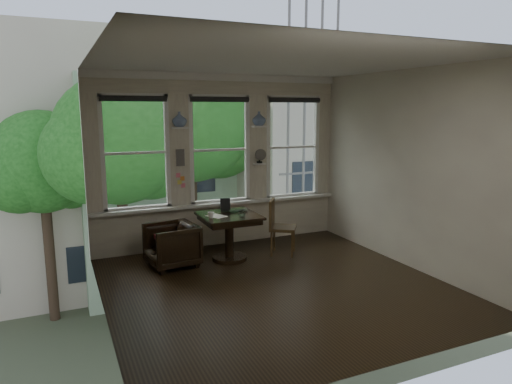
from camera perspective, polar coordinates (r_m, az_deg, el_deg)
name	(u,v)px	position (r m, az deg, el deg)	size (l,w,h in m)	color
ground	(275,285)	(6.44, 2.41, -11.60)	(4.50, 4.50, 0.00)	black
ceiling	(277,61)	(6.01, 2.64, 16.01)	(4.50, 4.50, 0.00)	silver
wall_back	(219,161)	(8.10, -4.60, 3.88)	(4.50, 4.50, 0.00)	beige
wall_front	(390,213)	(4.19, 16.39, -2.53)	(4.50, 4.50, 0.00)	beige
wall_left	(97,190)	(5.44, -19.21, 0.19)	(4.50, 4.50, 0.00)	beige
wall_right	(408,169)	(7.32, 18.51, 2.69)	(4.50, 4.50, 0.00)	beige
window_left	(135,153)	(7.73, -14.85, 4.75)	(1.10, 0.12, 1.90)	white
window_center	(219,150)	(8.08, -4.62, 5.28)	(1.10, 0.12, 1.90)	white
window_right	(292,147)	(8.67, 4.49, 5.62)	(1.10, 0.12, 1.90)	white
shelf_left	(180,128)	(7.75, -9.52, 7.93)	(0.26, 0.16, 0.03)	white
shelf_right	(259,126)	(8.24, 0.38, 8.20)	(0.26, 0.16, 0.03)	white
intercom	(180,158)	(7.82, -9.47, 4.27)	(0.14, 0.06, 0.28)	#59544F
sticky_notes	(181,178)	(7.86, -9.41, 1.74)	(0.16, 0.01, 0.24)	pink
desk_fan	(259,158)	(8.26, 0.44, 4.24)	(0.20, 0.20, 0.24)	#59544F
vase_left	(179,119)	(7.75, -9.55, 8.96)	(0.24, 0.24, 0.25)	silver
vase_right	(259,119)	(8.23, 0.38, 9.16)	(0.24, 0.24, 0.25)	silver
table	(229,237)	(7.38, -3.36, -5.66)	(0.90, 0.90, 0.75)	black
armchair_left	(172,245)	(7.19, -10.49, -6.55)	(0.72, 0.74, 0.67)	black
cushion_red	(172,238)	(7.16, -10.52, -5.69)	(0.45, 0.45, 0.06)	maroon
side_chair_right	(283,227)	(7.64, 3.40, -4.44)	(0.42, 0.42, 0.92)	#463219
laptop	(239,212)	(7.42, -2.12, -2.48)	(0.31, 0.20, 0.02)	black
mug	(211,215)	(7.06, -5.65, -2.88)	(0.10, 0.10, 0.10)	white
drinking_glass	(242,214)	(7.11, -1.81, -2.74)	(0.12, 0.12, 0.09)	white
tablet	(225,205)	(7.47, -3.86, -1.63)	(0.16, 0.02, 0.22)	black
papers	(216,216)	(7.18, -4.97, -3.02)	(0.22, 0.30, 0.00)	silver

